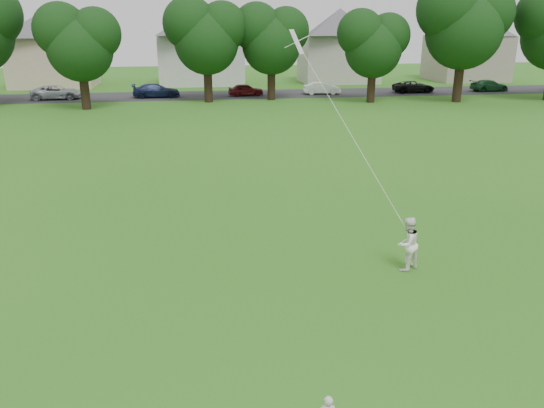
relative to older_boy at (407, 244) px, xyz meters
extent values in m
plane|color=#2B6116|center=(-4.64, -2.44, -0.78)|extent=(160.00, 160.00, 0.00)
cube|color=#2D2D30|center=(-4.64, 39.56, -0.78)|extent=(90.00, 7.00, 0.01)
imported|color=white|center=(0.00, 0.00, 0.00)|extent=(0.95, 0.88, 1.56)
plane|color=white|center=(-2.39, 4.39, 5.29)|extent=(0.67, 0.91, 0.75)
cylinder|color=white|center=(-1.19, 2.19, 2.82)|extent=(0.01, 0.01, 7.03)
cylinder|color=black|center=(-14.35, 32.06, 0.82)|extent=(0.71, 0.71, 3.20)
cylinder|color=black|center=(-4.38, 34.82, 0.94)|extent=(0.74, 0.74, 3.44)
cylinder|color=black|center=(1.34, 35.46, 0.86)|extent=(0.72, 0.72, 3.27)
cylinder|color=black|center=(9.76, 32.53, 0.75)|extent=(0.70, 0.70, 3.05)
cylinder|color=black|center=(17.43, 31.73, 1.25)|extent=(0.79, 0.79, 4.06)
imported|color=#A1A5AF|center=(-18.11, 38.56, -0.15)|extent=(4.61, 2.35, 1.25)
imported|color=#141D3F|center=(-9.15, 38.56, -0.14)|extent=(4.45, 2.00, 1.26)
imported|color=#5F1315|center=(-0.70, 38.56, -0.20)|extent=(3.44, 1.58, 1.14)
imported|color=white|center=(6.81, 38.56, -0.18)|extent=(3.68, 1.56, 1.18)
imported|color=black|center=(16.26, 38.56, -0.19)|extent=(4.17, 1.96, 1.15)
imported|color=#1A5027|center=(24.43, 38.56, -0.20)|extent=(3.98, 1.80, 1.13)
cube|color=beige|center=(-20.64, 49.56, 1.82)|extent=(8.51, 6.61, 5.19)
pyramid|color=#514F54|center=(-20.64, 49.56, 7.27)|extent=(12.28, 12.28, 2.86)
cube|color=silver|center=(-4.64, 49.56, 1.92)|extent=(9.31, 6.53, 5.41)
pyramid|color=#514F54|center=(-4.64, 49.56, 7.60)|extent=(13.42, 13.42, 2.98)
cube|color=#B7B3A4|center=(11.36, 49.56, 1.89)|extent=(8.66, 6.45, 5.33)
pyramid|color=#514F54|center=(11.36, 49.56, 7.49)|extent=(12.49, 12.49, 2.93)
cube|color=#A59889|center=(27.36, 49.56, 1.83)|extent=(8.24, 7.62, 5.23)
pyramid|color=#514F54|center=(27.36, 49.56, 7.32)|extent=(11.89, 11.89, 2.88)
camera|label=1|loc=(-5.74, -12.96, 5.85)|focal=35.00mm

